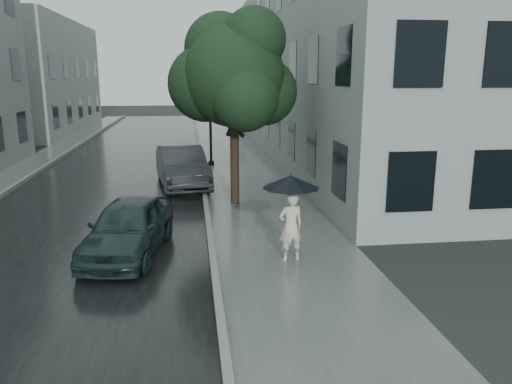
{
  "coord_description": "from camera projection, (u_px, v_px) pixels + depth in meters",
  "views": [
    {
      "loc": [
        -1.98,
        -9.8,
        4.16
      ],
      "look_at": [
        -0.42,
        2.15,
        1.3
      ],
      "focal_mm": 35.0,
      "sensor_mm": 36.0,
      "label": 1
    }
  ],
  "objects": [
    {
      "name": "sidewalk_far",
      "position": [
        13.0,
        175.0,
        21.05
      ],
      "size": [
        1.7,
        60.0,
        0.01
      ],
      "primitive_type": "cube",
      "color": "#4C5451",
      "rests_on": "ground"
    },
    {
      "name": "car_far",
      "position": [
        182.0,
        167.0,
        18.78
      ],
      "size": [
        2.25,
        4.75,
        1.51
      ],
      "primitive_type": "imported",
      "rotation": [
        0.0,
        0.0,
        0.15
      ],
      "color": "#262A2C",
      "rests_on": "ground"
    },
    {
      "name": "pedestrian",
      "position": [
        291.0,
        227.0,
        11.24
      ],
      "size": [
        0.64,
        0.49,
        1.6
      ],
      "primitive_type": "imported",
      "rotation": [
        0.0,
        0.0,
        3.34
      ],
      "color": "beige",
      "rests_on": "sidewalk"
    },
    {
      "name": "building_far_b",
      "position": [
        29.0,
        76.0,
        36.96
      ],
      "size": [
        7.02,
        18.0,
        8.0
      ],
      "color": "gray",
      "rests_on": "ground"
    },
    {
      "name": "ground",
      "position": [
        288.0,
        273.0,
        10.67
      ],
      "size": [
        120.0,
        120.0,
        0.0
      ],
      "primitive_type": "plane",
      "color": "black",
      "rests_on": "ground"
    },
    {
      "name": "kerb_near",
      "position": [
        201.0,
        169.0,
        22.03
      ],
      "size": [
        0.15,
        60.0,
        0.15
      ],
      "primitive_type": "cube",
      "color": "slate",
      "rests_on": "ground"
    },
    {
      "name": "building_near",
      "position": [
        318.0,
        68.0,
        29.13
      ],
      "size": [
        7.02,
        36.0,
        9.0
      ],
      "color": "gray",
      "rests_on": "ground"
    },
    {
      "name": "lamp_post",
      "position": [
        207.0,
        102.0,
        22.63
      ],
      "size": [
        0.83,
        0.43,
        5.11
      ],
      "rotation": [
        0.0,
        0.0,
        0.24
      ],
      "color": "black",
      "rests_on": "ground"
    },
    {
      "name": "sidewalk",
      "position": [
        242.0,
        169.0,
        22.28
      ],
      "size": [
        3.5,
        60.0,
        0.01
      ],
      "primitive_type": "cube",
      "color": "slate",
      "rests_on": "ground"
    },
    {
      "name": "asphalt_road",
      "position": [
        120.0,
        172.0,
        21.61
      ],
      "size": [
        6.85,
        60.0,
        0.0
      ],
      "primitive_type": "cube",
      "color": "black",
      "rests_on": "ground"
    },
    {
      "name": "kerb_far",
      "position": [
        36.0,
        173.0,
        21.15
      ],
      "size": [
        0.15,
        60.0,
        0.15
      ],
      "primitive_type": "cube",
      "color": "slate",
      "rests_on": "ground"
    },
    {
      "name": "street_tree",
      "position": [
        233.0,
        75.0,
        15.67
      ],
      "size": [
        4.16,
        3.78,
        6.17
      ],
      "color": "#332619",
      "rests_on": "ground"
    },
    {
      "name": "umbrella",
      "position": [
        291.0,
        182.0,
        10.96
      ],
      "size": [
        1.63,
        1.63,
        1.1
      ],
      "rotation": [
        0.0,
        0.0,
        -0.33
      ],
      "color": "black",
      "rests_on": "ground"
    },
    {
      "name": "car_near",
      "position": [
        128.0,
        227.0,
        11.65
      ],
      "size": [
        2.18,
        4.07,
        1.32
      ],
      "primitive_type": "imported",
      "rotation": [
        0.0,
        0.0,
        -0.17
      ],
      "color": "#1C2F2F",
      "rests_on": "ground"
    }
  ]
}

